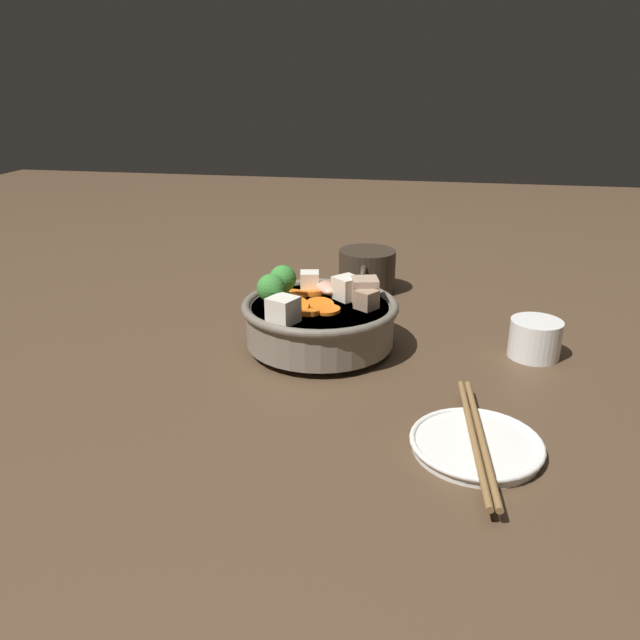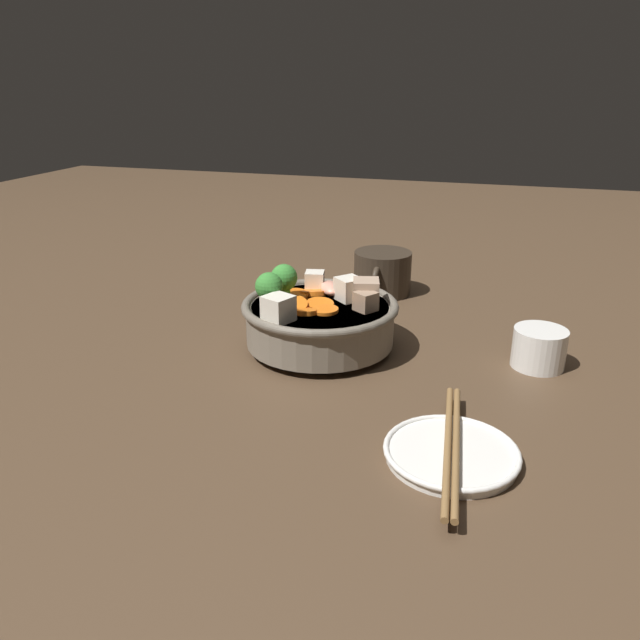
{
  "view_description": "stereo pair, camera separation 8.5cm",
  "coord_description": "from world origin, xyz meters",
  "px_view_note": "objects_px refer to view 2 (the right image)",
  "views": [
    {
      "loc": [
        0.78,
        0.15,
        0.35
      ],
      "look_at": [
        0.0,
        0.0,
        0.04
      ],
      "focal_mm": 35.0,
      "sensor_mm": 36.0,
      "label": 1
    },
    {
      "loc": [
        0.76,
        0.23,
        0.35
      ],
      "look_at": [
        0.0,
        0.0,
        0.04
      ],
      "focal_mm": 35.0,
      "sensor_mm": 36.0,
      "label": 2
    }
  ],
  "objects_px": {
    "stirfry_bowl": "(319,317)",
    "dark_mug": "(382,273)",
    "chopsticks_pair": "(452,445)",
    "side_saucer": "(451,453)",
    "tea_cup": "(539,348)"
  },
  "relations": [
    {
      "from": "stirfry_bowl",
      "to": "dark_mug",
      "type": "height_order",
      "value": "stirfry_bowl"
    },
    {
      "from": "stirfry_bowl",
      "to": "chopsticks_pair",
      "type": "relative_size",
      "value": 0.93
    },
    {
      "from": "tea_cup",
      "to": "stirfry_bowl",
      "type": "bearing_deg",
      "value": -84.6
    },
    {
      "from": "stirfry_bowl",
      "to": "tea_cup",
      "type": "bearing_deg",
      "value": 95.4
    },
    {
      "from": "stirfry_bowl",
      "to": "dark_mug",
      "type": "relative_size",
      "value": 1.79
    },
    {
      "from": "stirfry_bowl",
      "to": "side_saucer",
      "type": "bearing_deg",
      "value": 42.71
    },
    {
      "from": "side_saucer",
      "to": "tea_cup",
      "type": "bearing_deg",
      "value": 161.0
    },
    {
      "from": "stirfry_bowl",
      "to": "side_saucer",
      "type": "distance_m",
      "value": 0.3
    },
    {
      "from": "stirfry_bowl",
      "to": "chopsticks_pair",
      "type": "xyz_separation_m",
      "value": [
        0.22,
        0.2,
        -0.03
      ]
    },
    {
      "from": "tea_cup",
      "to": "chopsticks_pair",
      "type": "distance_m",
      "value": 0.26
    },
    {
      "from": "chopsticks_pair",
      "to": "dark_mug",
      "type": "bearing_deg",
      "value": -160.57
    },
    {
      "from": "side_saucer",
      "to": "chopsticks_pair",
      "type": "distance_m",
      "value": 0.01
    },
    {
      "from": "stirfry_bowl",
      "to": "chopsticks_pair",
      "type": "height_order",
      "value": "stirfry_bowl"
    },
    {
      "from": "dark_mug",
      "to": "chopsticks_pair",
      "type": "relative_size",
      "value": 0.52
    },
    {
      "from": "side_saucer",
      "to": "dark_mug",
      "type": "distance_m",
      "value": 0.5
    }
  ]
}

